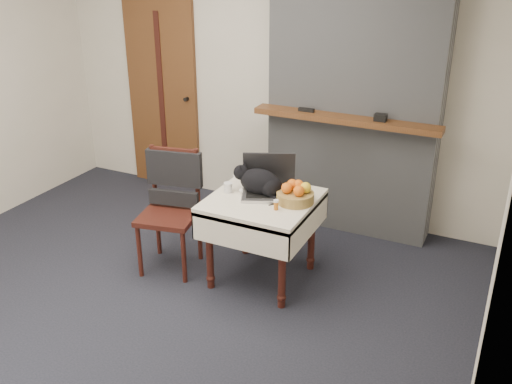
% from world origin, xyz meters
% --- Properties ---
extents(ground, '(4.50, 4.50, 0.00)m').
position_xyz_m(ground, '(0.00, 0.00, 0.00)').
color(ground, black).
rests_on(ground, ground).
extents(room_shell, '(4.52, 4.01, 2.61)m').
position_xyz_m(room_shell, '(0.00, 0.46, 1.76)').
color(room_shell, beige).
rests_on(room_shell, ground).
extents(door, '(0.82, 0.10, 2.00)m').
position_xyz_m(door, '(-1.20, 1.97, 1.00)').
color(door, brown).
rests_on(door, ground).
extents(chimney, '(1.62, 0.48, 2.60)m').
position_xyz_m(chimney, '(0.90, 1.85, 1.30)').
color(chimney, gray).
rests_on(chimney, ground).
extents(side_table, '(0.78, 0.78, 0.70)m').
position_xyz_m(side_table, '(0.58, 0.65, 0.59)').
color(side_table, '#38120F').
rests_on(side_table, ground).
extents(laptop, '(0.51, 0.48, 0.30)m').
position_xyz_m(laptop, '(0.58, 0.76, 0.77)').
color(laptop, '#B7B7BC').
rests_on(laptop, side_table).
extents(cat, '(0.48, 0.21, 0.23)m').
position_xyz_m(cat, '(0.54, 0.71, 0.80)').
color(cat, black).
rests_on(cat, side_table).
extents(cream_jar, '(0.07, 0.07, 0.08)m').
position_xyz_m(cream_jar, '(0.30, 0.64, 0.74)').
color(cream_jar, silver).
rests_on(cream_jar, side_table).
extents(pill_bottle, '(0.04, 0.04, 0.08)m').
position_xyz_m(pill_bottle, '(0.76, 0.51, 0.74)').
color(pill_bottle, '#B35D16').
rests_on(pill_bottle, side_table).
extents(fruit_basket, '(0.28, 0.28, 0.16)m').
position_xyz_m(fruit_basket, '(0.83, 0.69, 0.76)').
color(fruit_basket, olive).
rests_on(fruit_basket, side_table).
extents(desk_clutter, '(0.12, 0.10, 0.01)m').
position_xyz_m(desk_clutter, '(0.76, 0.69, 0.70)').
color(desk_clutter, black).
rests_on(desk_clutter, side_table).
extents(chair, '(0.52, 0.52, 0.99)m').
position_xyz_m(chair, '(-0.18, 0.57, 0.63)').
color(chair, '#38120F').
rests_on(chair, ground).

